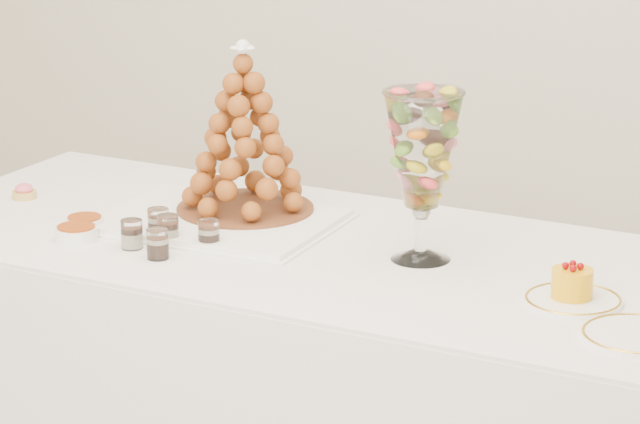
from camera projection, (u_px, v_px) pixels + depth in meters
The scene contains 15 objects.
buffet_table at pixel (336, 415), 3.52m from camera, with size 2.17×0.94×0.81m.
lace_tray at pixel (218, 221), 3.58m from camera, with size 0.53×0.40×0.02m, color white.
macaron_vase at pixel (423, 152), 3.27m from camera, with size 0.17×0.17×0.38m.
cake_plate at pixel (573, 301), 3.07m from camera, with size 0.20×0.20×0.01m, color white.
spare_plate at pixel (637, 336), 2.89m from camera, with size 0.22×0.22×0.01m, color white.
pink_tart at pixel (24, 192), 3.79m from camera, with size 0.06×0.06×0.04m.
verrine_a at pixel (158, 223), 3.48m from camera, with size 0.05×0.05×0.07m, color white.
verrine_b at pixel (168, 229), 3.44m from camera, with size 0.05×0.05×0.07m, color white.
verrine_c at pixel (209, 234), 3.40m from camera, with size 0.05×0.05×0.07m, color white.
verrine_d at pixel (132, 234), 3.40m from camera, with size 0.05×0.05×0.07m, color white.
verrine_e at pixel (158, 244), 3.33m from camera, with size 0.05×0.05×0.07m, color white.
ramekin_back at pixel (85, 223), 3.54m from camera, with size 0.09×0.09×0.03m, color white.
ramekin_front at pixel (76, 234), 3.46m from camera, with size 0.10×0.10×0.03m, color white.
croquembouche at pixel (244, 129), 3.58m from camera, with size 0.33×0.33×0.41m.
mousse_cake at pixel (572, 283), 3.07m from camera, with size 0.09×0.09×0.07m.
Camera 1 is at (1.33, -2.54, 1.88)m, focal length 85.00 mm.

